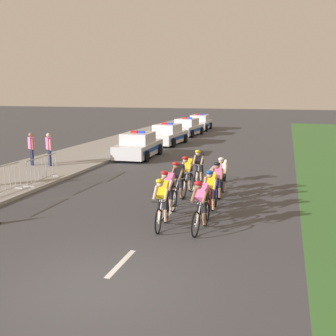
% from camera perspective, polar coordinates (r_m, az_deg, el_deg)
% --- Properties ---
extents(ground_plane, '(160.00, 160.00, 0.00)m').
position_cam_1_polar(ground_plane, '(8.75, -9.78, -16.09)').
color(ground_plane, '#424247').
extents(sidewalk_slab, '(4.66, 60.00, 0.12)m').
position_cam_1_polar(sidewalk_slab, '(24.31, -12.82, 1.37)').
color(sidewalk_slab, gray).
rests_on(sidewalk_slab, ground).
extents(kerb_edge, '(0.16, 60.00, 0.13)m').
position_cam_1_polar(kerb_edge, '(23.31, -7.96, 1.15)').
color(kerb_edge, '#9E9E99').
rests_on(kerb_edge, ground).
extents(lane_markings_centre, '(0.14, 17.60, 0.01)m').
position_cam_1_polar(lane_markings_centre, '(13.32, 0.07, -6.37)').
color(lane_markings_centre, white).
rests_on(lane_markings_centre, ground).
extents(cyclist_lead, '(0.44, 1.72, 1.56)m').
position_cam_1_polar(cyclist_lead, '(11.76, -0.84, -4.73)').
color(cyclist_lead, black).
rests_on(cyclist_lead, ground).
extents(cyclist_second, '(0.44, 1.72, 1.56)m').
position_cam_1_polar(cyclist_second, '(11.51, 4.58, -5.10)').
color(cyclist_second, black).
rests_on(cyclist_second, ground).
extents(cyclist_third, '(0.44, 1.72, 1.56)m').
position_cam_1_polar(cyclist_third, '(12.85, -0.06, -3.37)').
color(cyclist_third, black).
rests_on(cyclist_third, ground).
extents(cyclist_fourth, '(0.42, 1.72, 1.56)m').
position_cam_1_polar(cyclist_fourth, '(12.98, 5.91, -3.29)').
color(cyclist_fourth, black).
rests_on(cyclist_fourth, ground).
extents(cyclist_fifth, '(0.45, 1.72, 1.56)m').
position_cam_1_polar(cyclist_fifth, '(14.37, 1.44, -1.85)').
color(cyclist_fifth, black).
rests_on(cyclist_fifth, ground).
extents(cyclist_sixth, '(0.44, 1.72, 1.56)m').
position_cam_1_polar(cyclist_sixth, '(14.46, 6.85, -1.85)').
color(cyclist_sixth, black).
rests_on(cyclist_sixth, ground).
extents(cyclist_seventh, '(0.43, 1.72, 1.56)m').
position_cam_1_polar(cyclist_seventh, '(15.53, 2.68, -0.90)').
color(cyclist_seventh, black).
rests_on(cyclist_seventh, ground).
extents(cyclist_eighth, '(0.42, 1.72, 1.56)m').
position_cam_1_polar(cyclist_eighth, '(15.43, 7.49, -1.06)').
color(cyclist_eighth, black).
rests_on(cyclist_eighth, ground).
extents(cyclist_ninth, '(0.42, 1.72, 1.56)m').
position_cam_1_polar(cyclist_ninth, '(17.15, 4.33, 0.20)').
color(cyclist_ninth, black).
rests_on(cyclist_ninth, ground).
extents(police_car_nearest, '(2.10, 4.45, 1.59)m').
position_cam_1_polar(police_car_nearest, '(24.17, -4.11, 3.04)').
color(police_car_nearest, silver).
rests_on(police_car_nearest, ground).
extents(police_car_second, '(2.24, 4.52, 1.59)m').
position_cam_1_polar(police_car_second, '(30.04, -0.03, 4.59)').
color(police_car_second, white).
rests_on(police_car_second, ground).
extents(police_car_third, '(2.31, 4.55, 1.59)m').
position_cam_1_polar(police_car_third, '(35.91, 2.67, 5.60)').
color(police_car_third, silver).
rests_on(police_car_third, ground).
extents(police_car_furthest, '(2.08, 4.44, 1.59)m').
position_cam_1_polar(police_car_furthest, '(41.18, 4.42, 6.25)').
color(police_car_furthest, silver).
rests_on(police_car_furthest, ground).
extents(crowd_barrier_middle, '(0.59, 2.32, 1.07)m').
position_cam_1_polar(crowd_barrier_middle, '(16.23, -22.34, -1.71)').
color(crowd_barrier_middle, '#B7BABF').
rests_on(crowd_barrier_middle, sidewalk_slab).
extents(crowd_barrier_rear, '(0.58, 2.32, 1.07)m').
position_cam_1_polar(crowd_barrier_rear, '(18.05, -17.05, -0.17)').
color(crowd_barrier_rear, '#B7BABF').
rests_on(crowd_barrier_rear, sidewalk_slab).
extents(spectator_closest, '(0.46, 0.39, 1.68)m').
position_cam_1_polar(spectator_closest, '(22.09, -18.44, 2.84)').
color(spectator_closest, '#23284C').
rests_on(spectator_closest, sidewalk_slab).
extents(spectator_back, '(0.45, 0.40, 1.68)m').
position_cam_1_polar(spectator_back, '(21.64, -16.19, 2.81)').
color(spectator_back, '#23284C').
rests_on(spectator_back, sidewalk_slab).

